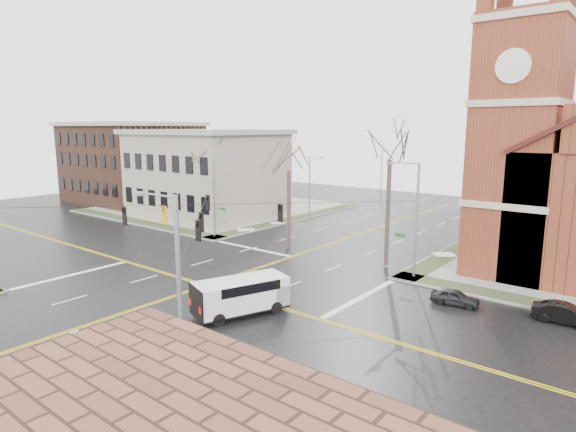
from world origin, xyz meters
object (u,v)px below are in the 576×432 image
Objects in this scene: signal_pole_se at (177,297)px; signal_pole_ne at (414,217)px; parked_car_a at (455,297)px; signal_pole_nw at (214,192)px; cargo_van at (244,293)px; tree_ne at (390,152)px; streetlight_north_a at (310,184)px; parked_car_b at (566,314)px; streetlight_north_b at (382,173)px; tree_nw_far at (206,159)px; tree_nw_near at (289,166)px.

signal_pole_ne is at bearing 90.00° from signal_pole_se.
parked_car_a is (4.80, -3.76, -4.41)m from signal_pole_ne.
cargo_van is at bearing -38.11° from signal_pole_nw.
tree_ne reaches higher than cargo_van.
streetlight_north_a is 2.13× the size of parked_car_b.
parked_car_b is (33.15, -39.19, -3.85)m from streetlight_north_b.
signal_pole_nw is 1.39× the size of cargo_van.
cargo_van is at bearing -60.93° from streetlight_north_a.
parked_car_b is at bearing -16.34° from tree_ne.
streetlight_north_b is 40.17m from tree_ne.
signal_pole_nw is 2.86× the size of parked_car_a.
tree_nw_far is at bearing 177.49° from tree_ne.
signal_pole_ne is 1.00× the size of signal_pole_se.
cargo_van is 14.11m from parked_car_a.
parked_car_a is at bearing -33.81° from tree_ne.
tree_nw_far reaches higher than parked_car_a.
signal_pole_nw is 20.25m from tree_ne.
signal_pole_se is 25.13m from tree_ne.
signal_pole_ne reaches higher than streetlight_north_b.
tree_ne is at bearing 4.30° from signal_pole_nw.
streetlight_north_b is at bearing 90.00° from streetlight_north_a.
parked_car_a is at bearing -56.38° from streetlight_north_b.
cargo_van is 18.60m from tree_nw_near.
parked_car_b is at bearing -13.52° from signal_pole_ne.
signal_pole_se is 0.80× the size of tree_nw_near.
signal_pole_se is (22.64, -23.00, 0.00)m from signal_pole_nw.
signal_pole_ne reaches higher than cargo_van.
parked_car_b is 0.28× the size of tree_ne.
streetlight_north_b is 2.13× the size of parked_car_b.
streetlight_north_a is 34.68m from cargo_van.
signal_pole_ne reaches higher than streetlight_north_a.
signal_pole_se is 2.86× the size of parked_car_a.
cargo_van is (-5.19, -13.69, -3.59)m from signal_pole_ne.
cargo_van is 2.05× the size of parked_car_a.
signal_pole_nw is at bearing 134.55° from signal_pole_se.
signal_pole_ne is 14.08m from tree_nw_near.
tree_nw_near is at bearing -61.03° from streetlight_north_a.
streetlight_north_a is 15.19m from tree_nw_far.
cargo_van is (17.45, -13.69, -3.59)m from signal_pole_nw.
signal_pole_ne is 5.86m from tree_ne.
signal_pole_ne is 2.86× the size of parked_car_a.
cargo_van is at bearing -71.51° from streetlight_north_b.
tree_nw_near is at bearing 75.41° from parked_car_b.
signal_pole_nw is 9.67m from tree_nw_near.
streetlight_north_a is (0.67, 16.50, -0.48)m from signal_pole_nw.
signal_pole_ne is 26.87m from tree_nw_far.
signal_pole_ne is 42.61m from streetlight_north_b.
signal_pole_nw is at bearing 74.02° from parked_car_a.
tree_ne reaches higher than signal_pole_se.
signal_pole_nw is 1.12× the size of streetlight_north_a.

